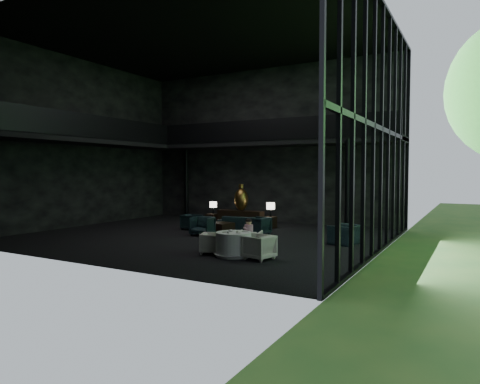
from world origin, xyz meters
The scene contains 35 objects.
floor centered at (0.00, 0.00, 0.00)m, with size 14.00×12.00×0.02m, color black.
ceiling centered at (0.00, 0.00, 8.00)m, with size 14.00×12.00×0.02m, color black.
wall_back centered at (0.00, 6.00, 4.00)m, with size 14.00×0.04×8.00m, color black.
wall_front centered at (0.00, -6.00, 4.00)m, with size 14.00×0.04×8.00m, color black.
wall_left centered at (-7.00, 0.00, 4.00)m, with size 0.04×12.00×8.00m, color black.
curtain_wall centered at (6.95, 0.00, 4.00)m, with size 0.20×12.00×8.00m, color black, non-canonical shape.
mezzanine_left centered at (-6.00, 0.00, 4.00)m, with size 2.00×12.00×0.25m, color black.
mezzanine_back centered at (1.00, 5.00, 4.00)m, with size 12.00×2.00×0.25m, color black.
railing_left centered at (-5.00, 0.00, 4.60)m, with size 0.06×12.00×1.00m, color black.
railing_back centered at (1.00, 4.00, 4.60)m, with size 12.00×0.06×1.00m, color black.
column_nw centered at (-5.00, 5.70, 2.00)m, with size 0.24×0.24×4.00m, color black.
column_ne centered at (4.80, 4.00, 2.00)m, with size 0.24×0.24×4.00m, color black.
console centered at (-0.29, 3.68, 0.37)m, with size 2.32×0.53×0.74m, color black.
bronze_urn centered at (-0.29, 3.74, 1.29)m, with size 0.69×0.69×1.28m.
side_table_left centered at (-1.89, 3.59, 0.25)m, with size 0.46×0.46×0.51m, color black.
table_lamp_left centered at (-1.89, 3.73, 0.94)m, with size 0.36×0.36×0.61m.
side_table_right centered at (1.31, 3.66, 0.26)m, with size 0.48×0.48×0.53m, color black.
table_lamp_right centered at (1.31, 3.69, 0.99)m, with size 0.39×0.39×0.65m.
sofa centered at (0.29, 2.65, 0.39)m, with size 1.99×0.58×0.78m, color black.
lounge_armchair_west centered at (-1.55, 1.39, 0.37)m, with size 0.73×0.68×0.75m, color black.
lounge_armchair_east centered at (1.81, 1.43, 0.44)m, with size 0.86×0.80×0.88m, color black.
lounge_armchair_south centered at (-0.14, 0.17, 0.46)m, with size 0.90×0.84×0.92m, color black.
window_armchair centered at (5.56, 0.93, 0.47)m, with size 1.07×0.70×0.94m, color black.
coffee_table centered at (-0.05, 1.49, 0.20)m, with size 0.88×0.88×0.39m, color black.
dining_table centered at (3.12, -2.92, 0.33)m, with size 1.25×1.25×0.75m.
dining_chair_north centered at (3.22, -2.02, 0.38)m, with size 0.74×0.69×0.76m, color silver.
dining_chair_east centered at (4.03, -2.96, 0.42)m, with size 0.82×0.77×0.85m, color #B5B3AC.
dining_chair_west centered at (2.30, -2.86, 0.34)m, with size 0.66×0.62×0.68m, color beige.
child centered at (3.11, -1.89, 0.76)m, with size 0.29×0.29×0.62m.
plate_a centered at (2.94, -3.08, 0.76)m, with size 0.22×0.22×0.01m, color white.
plate_b centered at (3.38, -2.63, 0.76)m, with size 0.23×0.23×0.02m, color white.
saucer centered at (3.37, -3.05, 0.76)m, with size 0.14×0.14×0.01m, color white.
coffee_cup centered at (3.30, -2.98, 0.79)m, with size 0.07×0.07×0.06m, color white.
cereal_bowl centered at (3.01, -2.88, 0.79)m, with size 0.15×0.15×0.07m, color white.
cream_pot centered at (3.11, -3.23, 0.78)m, with size 0.05×0.05×0.06m, color #99999E.
Camera 1 is at (9.70, -14.32, 2.63)m, focal length 32.00 mm.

